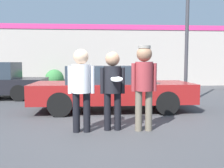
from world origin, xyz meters
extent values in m
plane|color=#3F3F42|center=(0.00, 0.00, 0.00)|extent=(56.00, 56.00, 0.00)
cube|color=#B2A89E|center=(0.00, 9.75, 1.87)|extent=(24.00, 0.18, 3.74)
cube|color=#E0337A|center=(0.00, 9.64, 3.59)|extent=(24.00, 0.04, 0.30)
cylinder|color=black|center=(-0.81, -0.36, 0.42)|extent=(0.15, 0.15, 0.84)
cylinder|color=black|center=(-0.59, -0.36, 0.42)|extent=(0.15, 0.15, 0.84)
cylinder|color=silver|center=(-0.70, -0.36, 1.13)|extent=(0.38, 0.38, 0.59)
cylinder|color=silver|center=(-0.93, -0.36, 1.11)|extent=(0.09, 0.09, 0.58)
cylinder|color=silver|center=(-0.47, -0.36, 1.11)|extent=(0.09, 0.09, 0.58)
sphere|color=#DBB28E|center=(-0.70, -0.36, 1.59)|extent=(0.31, 0.31, 0.31)
cylinder|color=black|center=(-0.15, -0.25, 0.41)|extent=(0.15, 0.15, 0.81)
cylinder|color=black|center=(0.07, -0.25, 0.41)|extent=(0.15, 0.15, 0.81)
cylinder|color=black|center=(-0.04, -0.25, 1.10)|extent=(0.36, 0.36, 0.58)
cylinder|color=black|center=(-0.26, -0.25, 1.08)|extent=(0.09, 0.09, 0.56)
cylinder|color=black|center=(0.18, -0.25, 1.08)|extent=(0.09, 0.09, 0.56)
sphere|color=tan|center=(-0.04, -0.25, 1.54)|extent=(0.31, 0.31, 0.31)
cylinder|color=white|center=(0.03, -0.50, 1.13)|extent=(0.24, 0.24, 0.10)
cylinder|color=#665B4C|center=(0.51, -0.36, 0.43)|extent=(0.15, 0.15, 0.87)
cylinder|color=#665B4C|center=(0.73, -0.36, 0.43)|extent=(0.15, 0.15, 0.87)
cylinder|color=maroon|center=(0.62, -0.36, 1.18)|extent=(0.37, 0.37, 0.62)
cylinder|color=maroon|center=(0.40, -0.36, 1.16)|extent=(0.09, 0.09, 0.60)
cylinder|color=maroon|center=(0.85, -0.36, 1.16)|extent=(0.09, 0.09, 0.60)
sphere|color=#8C664C|center=(0.62, -0.36, 1.65)|extent=(0.33, 0.33, 0.33)
cylinder|color=gray|center=(0.62, -0.36, 1.79)|extent=(0.26, 0.26, 0.06)
cube|color=maroon|center=(0.12, 1.99, 0.57)|extent=(4.77, 1.79, 0.57)
cube|color=#28333D|center=(0.03, 1.99, 1.11)|extent=(2.48, 1.54, 0.52)
cylinder|color=black|center=(1.60, 2.79, 0.34)|extent=(0.68, 0.22, 0.68)
cylinder|color=black|center=(1.60, 1.20, 0.34)|extent=(0.68, 0.22, 0.68)
cylinder|color=black|center=(-1.36, 2.79, 0.34)|extent=(0.68, 0.22, 0.68)
cylinder|color=black|center=(-1.36, 1.20, 0.34)|extent=(0.68, 0.22, 0.68)
cylinder|color=black|center=(-3.26, 5.70, 0.31)|extent=(0.62, 0.22, 0.62)
cylinder|color=black|center=(-3.26, 4.07, 0.31)|extent=(0.62, 0.22, 0.62)
cylinder|color=#38383D|center=(2.75, 2.84, 2.92)|extent=(0.12, 0.12, 5.84)
sphere|color=#387A3D|center=(-2.68, 9.02, 0.53)|extent=(1.07, 1.07, 1.07)
camera|label=1|loc=(-0.46, -5.56, 1.48)|focal=40.00mm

